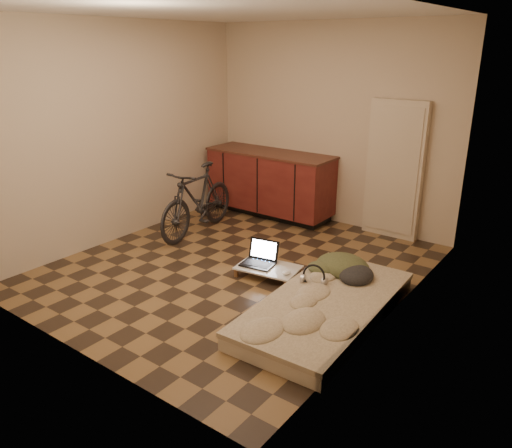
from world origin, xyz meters
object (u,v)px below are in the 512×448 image
Objects in this scene: bicycle at (197,197)px; lap_desk at (268,268)px; futon at (326,308)px; laptop at (260,259)px.

lap_desk is (1.47, -0.51, -0.40)m from bicycle.
laptop reaches higher than futon.
bicycle is at bearing 157.39° from futon.
bicycle is 2.55m from futon.
futon is 5.17× the size of laptop.
lap_desk is at bearing -19.34° from laptop.
bicycle is 1.60m from lap_desk.
bicycle is 2.18× the size of lap_desk.
bicycle is at bearing 150.38° from laptop.
laptop is at bearing 156.69° from futon.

